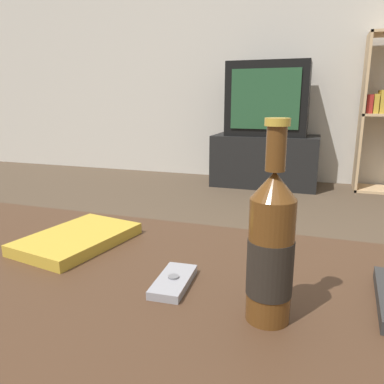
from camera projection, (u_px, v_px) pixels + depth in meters
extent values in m
cube|color=beige|center=(286.00, 33.00, 3.26)|extent=(8.00, 0.05, 2.60)
cube|color=#422B1C|center=(109.00, 281.00, 0.69)|extent=(1.21, 0.62, 0.04)
cube|color=black|center=(265.00, 160.00, 3.26)|extent=(0.88, 0.46, 0.44)
cube|color=black|center=(268.00, 99.00, 3.13)|extent=(0.66, 0.37, 0.60)
cube|color=#234C2D|center=(265.00, 99.00, 2.96)|extent=(0.54, 0.01, 0.47)
cube|color=tan|center=(362.00, 114.00, 3.02)|extent=(0.02, 0.30, 1.23)
cube|color=tan|center=(384.00, 190.00, 3.09)|extent=(0.48, 0.30, 0.02)
cube|color=maroon|center=(369.00, 104.00, 2.98)|extent=(0.05, 0.21, 0.14)
cube|color=#B7932D|center=(375.00, 104.00, 2.97)|extent=(0.04, 0.21, 0.15)
cube|color=#B7932D|center=(381.00, 102.00, 2.95)|extent=(0.03, 0.21, 0.18)
cylinder|color=#563314|center=(270.00, 261.00, 0.51)|extent=(0.06, 0.06, 0.18)
cylinder|color=black|center=(270.00, 267.00, 0.52)|extent=(0.06, 0.06, 0.08)
cone|color=#563314|center=(274.00, 185.00, 0.49)|extent=(0.06, 0.06, 0.04)
cylinder|color=#563314|center=(276.00, 149.00, 0.48)|extent=(0.03, 0.03, 0.06)
cylinder|color=#B79333|center=(278.00, 122.00, 0.47)|extent=(0.03, 0.03, 0.01)
cube|color=gray|center=(174.00, 281.00, 0.63)|extent=(0.06, 0.12, 0.01)
cylinder|color=slate|center=(174.00, 277.00, 0.63)|extent=(0.02, 0.02, 0.00)
cube|color=#B7932D|center=(78.00, 239.00, 0.81)|extent=(0.20, 0.27, 0.02)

